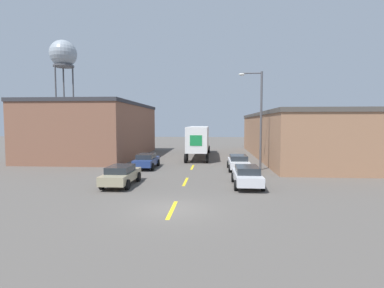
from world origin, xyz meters
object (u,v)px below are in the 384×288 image
at_px(parked_car_left_far, 147,160).
at_px(parked_car_left_near, 121,175).
at_px(street_lamp, 259,114).
at_px(parked_car_right_near, 247,175).
at_px(parked_car_right_mid, 238,162).
at_px(water_tower, 63,56).
at_px(semi_truck, 199,139).

relative_size(parked_car_left_far, parked_car_left_near, 1.00).
distance_m(parked_car_left_far, street_lamp, 11.48).
distance_m(parked_car_left_far, parked_car_left_near, 8.02).
xyz_separation_m(parked_car_right_near, parked_car_right_mid, (0.00, 7.18, 0.00)).
bearing_deg(parked_car_left_near, water_tower, 121.90).
height_order(semi_truck, water_tower, water_tower).
height_order(parked_car_right_near, water_tower, water_tower).
distance_m(parked_car_right_mid, water_tower, 44.23).
bearing_deg(parked_car_right_near, water_tower, 131.35).
height_order(parked_car_right_near, street_lamp, street_lamp).
bearing_deg(semi_truck, parked_car_right_near, -76.83).
bearing_deg(semi_truck, water_tower, 147.34).
height_order(parked_car_right_near, parked_car_right_mid, same).
height_order(parked_car_left_near, water_tower, water_tower).
xyz_separation_m(semi_truck, parked_car_right_near, (4.16, -17.79, -1.60)).
xyz_separation_m(parked_car_left_far, water_tower, (-21.79, 26.99, 16.29)).
distance_m(parked_car_right_mid, street_lamp, 4.78).
height_order(semi_truck, parked_car_right_near, semi_truck).
height_order(water_tower, street_lamp, water_tower).
distance_m(water_tower, street_lamp, 43.96).
height_order(semi_truck, street_lamp, street_lamp).
bearing_deg(water_tower, parked_car_right_near, -48.65).
height_order(parked_car_right_mid, street_lamp, street_lamp).
bearing_deg(street_lamp, water_tower, 139.95).
bearing_deg(semi_truck, street_lamp, -59.77).
distance_m(parked_car_right_mid, parked_car_left_near, 11.51).
relative_size(parked_car_right_near, parked_car_right_mid, 1.00).
distance_m(semi_truck, parked_car_right_near, 18.34).
distance_m(parked_car_right_near, parked_car_left_far, 11.67).
bearing_deg(parked_car_right_near, parked_car_left_near, -178.03).
distance_m(semi_truck, parked_car_right_mid, 11.51).
bearing_deg(parked_car_right_mid, semi_truck, 111.41).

